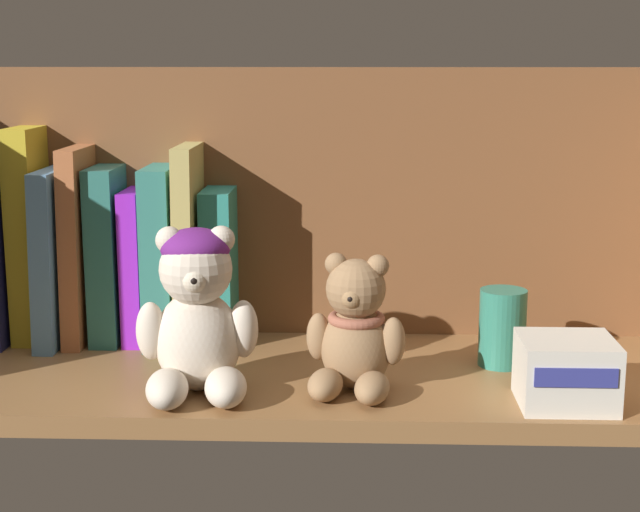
% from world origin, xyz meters
% --- Properties ---
extents(shelf_board, '(0.84, 0.26, 0.02)m').
position_xyz_m(shelf_board, '(0.00, 0.00, 0.01)').
color(shelf_board, olive).
rests_on(shelf_board, ground).
extents(shelf_back_panel, '(0.86, 0.01, 0.31)m').
position_xyz_m(shelf_back_panel, '(0.00, 0.14, 0.16)').
color(shelf_back_panel, brown).
rests_on(shelf_back_panel, ground).
extents(book_3, '(0.03, 0.09, 0.23)m').
position_xyz_m(book_3, '(-0.29, 0.11, 0.14)').
color(book_3, gold).
rests_on(book_3, shelf_board).
extents(book_4, '(0.03, 0.15, 0.19)m').
position_xyz_m(book_4, '(-0.26, 0.11, 0.11)').
color(book_4, '#5B8EBE').
rests_on(book_4, shelf_board).
extents(book_5, '(0.02, 0.12, 0.21)m').
position_xyz_m(book_5, '(-0.24, 0.11, 0.13)').
color(book_5, '#AE6339').
rests_on(book_5, shelf_board).
extents(book_6, '(0.03, 0.10, 0.19)m').
position_xyz_m(book_6, '(-0.21, 0.11, 0.11)').
color(book_6, '#2B6D65').
rests_on(book_6, shelf_board).
extents(book_7, '(0.02, 0.09, 0.17)m').
position_xyz_m(book_7, '(-0.18, 0.11, 0.10)').
color(book_7, purple).
rests_on(book_7, shelf_board).
extents(book_8, '(0.03, 0.12, 0.19)m').
position_xyz_m(book_8, '(-0.15, 0.11, 0.12)').
color(book_8, '#2F7A71').
rests_on(book_8, shelf_board).
extents(book_9, '(0.02, 0.14, 0.21)m').
position_xyz_m(book_9, '(-0.12, 0.11, 0.13)').
color(book_9, tan).
rests_on(book_9, shelf_board).
extents(book_10, '(0.03, 0.09, 0.17)m').
position_xyz_m(book_10, '(-0.09, 0.11, 0.10)').
color(book_10, teal).
rests_on(book_10, shelf_board).
extents(teddy_bear_larger, '(0.11, 0.12, 0.15)m').
position_xyz_m(teddy_bear_larger, '(-0.08, -0.06, 0.09)').
color(teddy_bear_larger, beige).
rests_on(teddy_bear_larger, shelf_board).
extents(teddy_bear_smaller, '(0.09, 0.10, 0.13)m').
position_xyz_m(teddy_bear_smaller, '(0.06, -0.05, 0.07)').
color(teddy_bear_smaller, '#93704C').
rests_on(teddy_bear_smaller, shelf_board).
extents(pillar_candle, '(0.05, 0.05, 0.08)m').
position_xyz_m(pillar_candle, '(0.21, 0.03, 0.06)').
color(pillar_candle, '#2D7A66').
rests_on(pillar_candle, shelf_board).
extents(small_product_box, '(0.08, 0.08, 0.06)m').
position_xyz_m(small_product_box, '(0.25, -0.08, 0.05)').
color(small_product_box, silver).
rests_on(small_product_box, shelf_board).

